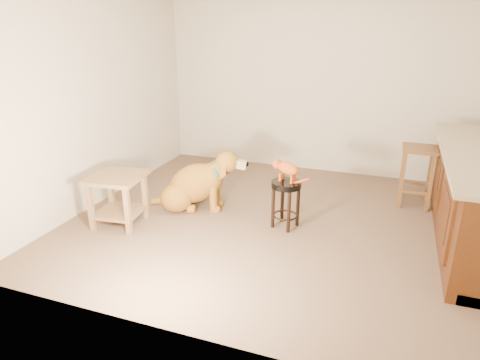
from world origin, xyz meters
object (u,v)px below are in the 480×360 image
at_px(tabby_kitten, 286,169).
at_px(padded_stool, 286,195).
at_px(side_table, 118,192).
at_px(golden_retriever, 195,185).
at_px(wood_stool, 416,175).

bearing_deg(tabby_kitten, padded_stool, -5.72).
bearing_deg(tabby_kitten, side_table, -145.72).
relative_size(side_table, golden_retriever, 0.51).
height_order(wood_stool, golden_retriever, wood_stool).
height_order(wood_stool, side_table, wood_stool).
relative_size(golden_retriever, tabby_kitten, 2.88).
height_order(golden_retriever, tabby_kitten, tabby_kitten).
bearing_deg(wood_stool, side_table, -150.84).
xyz_separation_m(wood_stool, side_table, (-3.06, -1.71, -0.00)).
relative_size(wood_stool, tabby_kitten, 1.74).
bearing_deg(golden_retriever, tabby_kitten, -18.49).
bearing_deg(wood_stool, tabby_kitten, -139.61).
xyz_separation_m(wood_stool, tabby_kitten, (-1.34, -1.14, 0.29)).
distance_m(wood_stool, side_table, 3.50).
distance_m(side_table, tabby_kitten, 1.84).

